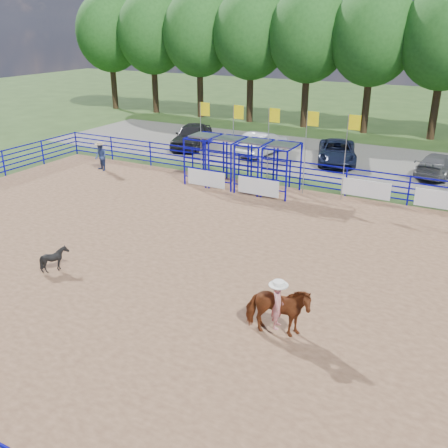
% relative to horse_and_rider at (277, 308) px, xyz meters
% --- Properties ---
extents(ground, '(120.00, 120.00, 0.00)m').
position_rel_horse_and_rider_xyz_m(ground, '(-4.62, 2.79, -0.89)').
color(ground, '#355120').
rests_on(ground, ground).
extents(arena_dirt, '(30.00, 20.00, 0.02)m').
position_rel_horse_and_rider_xyz_m(arena_dirt, '(-4.62, 2.79, -0.88)').
color(arena_dirt, '#8D6446').
rests_on(arena_dirt, ground).
extents(gravel_strip, '(40.00, 10.00, 0.01)m').
position_rel_horse_and_rider_xyz_m(gravel_strip, '(-4.62, 19.79, -0.88)').
color(gravel_strip, '#68655D').
rests_on(gravel_strip, ground).
extents(horse_and_rider, '(2.00, 1.23, 2.36)m').
position_rel_horse_and_rider_xyz_m(horse_and_rider, '(0.00, 0.00, 0.00)').
color(horse_and_rider, brown).
rests_on(horse_and_rider, arena_dirt).
extents(calf, '(0.95, 0.88, 0.89)m').
position_rel_horse_and_rider_xyz_m(calf, '(-8.37, -0.07, -0.42)').
color(calf, black).
rests_on(calf, arena_dirt).
extents(spectator_cowboy, '(0.95, 0.86, 1.67)m').
position_rel_horse_and_rider_xyz_m(spectator_cowboy, '(-15.53, 10.54, -0.03)').
color(spectator_cowboy, navy).
rests_on(spectator_cowboy, arena_dirt).
extents(car_a, '(3.05, 5.15, 1.64)m').
position_rel_horse_and_rider_xyz_m(car_a, '(-13.94, 18.08, -0.06)').
color(car_a, black).
rests_on(car_a, gravel_strip).
extents(car_b, '(2.01, 4.65, 1.49)m').
position_rel_horse_and_rider_xyz_m(car_b, '(-8.85, 18.60, -0.13)').
color(car_b, '#9B9EA4').
rests_on(car_b, gravel_strip).
extents(car_c, '(3.57, 5.30, 1.35)m').
position_rel_horse_and_rider_xyz_m(car_c, '(-3.88, 18.91, -0.20)').
color(car_c, black).
rests_on(car_c, gravel_strip).
extents(car_d, '(2.40, 4.55, 1.26)m').
position_rel_horse_and_rider_xyz_m(car_d, '(2.01, 18.85, -0.25)').
color(car_d, '#545456').
rests_on(car_d, gravel_strip).
extents(perimeter_fence, '(30.10, 20.10, 1.50)m').
position_rel_horse_and_rider_xyz_m(perimeter_fence, '(-4.62, 2.79, -0.14)').
color(perimeter_fence, '#0B08B3').
rests_on(perimeter_fence, ground).
extents(chute_assembly, '(19.32, 2.41, 4.20)m').
position_rel_horse_and_rider_xyz_m(chute_assembly, '(-6.52, 11.63, 0.37)').
color(chute_assembly, '#0B08B3').
rests_on(chute_assembly, ground).
extents(treeline, '(56.40, 6.40, 11.24)m').
position_rel_horse_and_rider_xyz_m(treeline, '(-4.62, 28.79, 6.65)').
color(treeline, '#3F2B19').
rests_on(treeline, ground).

